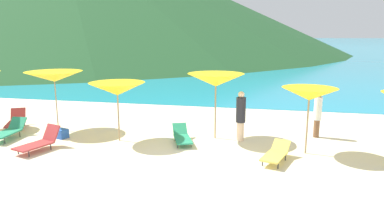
{
  "coord_description": "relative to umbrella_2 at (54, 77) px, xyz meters",
  "views": [
    {
      "loc": [
        1.84,
        -8.75,
        3.75
      ],
      "look_at": [
        -0.73,
        3.12,
        1.2
      ],
      "focal_mm": 32.56,
      "sensor_mm": 36.0,
      "label": 1
    }
  ],
  "objects": [
    {
      "name": "umbrella_2",
      "position": [
        0.0,
        0.0,
        0.0
      ],
      "size": [
        2.28,
        2.28,
        2.36
      ],
      "color": "#9E7F59",
      "rests_on": "ground_plane"
    },
    {
      "name": "umbrella_4",
      "position": [
        6.34,
        0.22,
        0.01
      ],
      "size": [
        2.14,
        2.14,
        2.41
      ],
      "color": "#9E7F59",
      "rests_on": "ground_plane"
    },
    {
      "name": "umbrella_5",
      "position": [
        9.46,
        -0.85,
        -0.22
      ],
      "size": [
        1.82,
        1.82,
        2.15
      ],
      "color": "#9E7F59",
      "rests_on": "ground_plane"
    },
    {
      "name": "beachgoer_1",
      "position": [
        10.03,
        1.15,
        -1.23
      ],
      "size": [
        0.28,
        0.28,
        1.73
      ],
      "rotation": [
        0.0,
        0.0,
        1.53
      ],
      "color": "brown",
      "rests_on": "ground_plane"
    },
    {
      "name": "cooler_box",
      "position": [
        0.73,
        -0.97,
        -1.99
      ],
      "size": [
        0.59,
        0.5,
        0.34
      ],
      "primitive_type": "cube",
      "rotation": [
        0.0,
        0.0,
        -0.31
      ],
      "color": "blue",
      "rests_on": "ground_plane"
    },
    {
      "name": "lounge_chair_7",
      "position": [
        0.86,
        -2.39,
        -1.86
      ],
      "size": [
        1.03,
        1.59,
        0.75
      ],
      "rotation": [
        0.0,
        0.0,
        -0.3
      ],
      "color": "#A53333",
      "rests_on": "ground_plane"
    },
    {
      "name": "lounge_chair_2",
      "position": [
        -1.91,
        -0.03,
        -1.87
      ],
      "size": [
        1.24,
        1.63,
        0.7
      ],
      "rotation": [
        0.0,
        0.0,
        0.49
      ],
      "color": "#A53333",
      "rests_on": "ground_plane"
    },
    {
      "name": "ground_plane",
      "position": [
        6.3,
        6.65,
        -2.31
      ],
      "size": [
        50.0,
        100.0,
        0.3
      ],
      "primitive_type": "cube",
      "color": "beige"
    },
    {
      "name": "umbrella_3",
      "position": [
        3.0,
        -0.82,
        -0.27
      ],
      "size": [
        1.98,
        1.98,
        2.12
      ],
      "color": "#9E7F59",
      "rests_on": "ground_plane"
    },
    {
      "name": "beachgoer_2",
      "position": [
        7.28,
        0.09,
        -1.2
      ],
      "size": [
        0.34,
        0.34,
        1.81
      ],
      "rotation": [
        0.0,
        0.0,
        2.65
      ],
      "color": "beige",
      "rests_on": "ground_plane"
    },
    {
      "name": "lounge_chair_3",
      "position": [
        5.28,
        -0.57,
        -1.92
      ],
      "size": [
        1.08,
        1.66,
        0.54
      ],
      "rotation": [
        0.0,
        0.0,
        0.38
      ],
      "color": "#268C66",
      "rests_on": "ground_plane"
    },
    {
      "name": "ocean_water",
      "position": [
        6.3,
        225.78,
        -2.15
      ],
      "size": [
        650.0,
        440.0,
        0.02
      ],
      "primitive_type": "cube",
      "color": "teal",
      "rests_on": "ground_plane"
    },
    {
      "name": "lounge_chair_8",
      "position": [
        8.5,
        -1.81,
        -1.9
      ],
      "size": [
        0.96,
        1.59,
        0.51
      ],
      "rotation": [
        0.0,
        0.0,
        -0.31
      ],
      "color": "#D8BF4C",
      "rests_on": "ground_plane"
    },
    {
      "name": "lounge_chair_0",
      "position": [
        -1.07,
        -1.48,
        -1.85
      ],
      "size": [
        0.72,
        1.63,
        0.66
      ],
      "rotation": [
        0.0,
        0.0,
        0.07
      ],
      "color": "#268C66",
      "rests_on": "ground_plane"
    }
  ]
}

